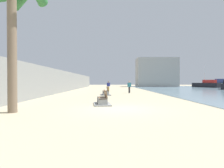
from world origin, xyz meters
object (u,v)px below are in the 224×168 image
at_px(bench_far, 106,93).
at_px(person_standing, 108,85).
at_px(person_walking, 129,86).
at_px(bench_near, 103,101).
at_px(boat_mid_bay, 219,84).
at_px(boat_distant, 206,84).
at_px(palm_tree, 11,1).

relative_size(bench_far, person_standing, 1.37).
relative_size(person_walking, person_standing, 1.02).
bearing_deg(bench_near, bench_far, 89.88).
xyz_separation_m(person_standing, boat_mid_bay, (31.76, 24.19, -0.05)).
relative_size(person_walking, boat_distant, 0.21).
distance_m(person_walking, boat_distant, 32.20).
xyz_separation_m(palm_tree, bench_far, (4.45, 12.06, -5.36)).
bearing_deg(person_walking, palm_tree, -115.53).
bearing_deg(boat_distant, person_walking, -134.00).
bearing_deg(palm_tree, bench_far, 69.75).
distance_m(palm_tree, bench_far, 13.92).
distance_m(bench_near, boat_mid_bay, 52.15).
relative_size(palm_tree, person_standing, 4.61).
bearing_deg(bench_far, person_walking, 50.23).
relative_size(bench_far, boat_mid_bay, 0.29).
distance_m(bench_near, person_standing, 16.99).
xyz_separation_m(bench_far, person_standing, (0.22, 8.13, 0.69)).
relative_size(boat_mid_bay, boat_distant, 1.00).
height_order(palm_tree, person_walking, palm_tree).
bearing_deg(person_walking, boat_distant, 46.00).
relative_size(person_standing, boat_distant, 0.21).
relative_size(palm_tree, bench_far, 3.36).
distance_m(palm_tree, boat_mid_bay, 57.61).
height_order(palm_tree, bench_near, palm_tree).
height_order(person_standing, boat_distant, boat_distant).
xyz_separation_m(bench_far, person_walking, (3.08, 3.70, 0.72)).
bearing_deg(person_walking, bench_far, -129.77).
height_order(bench_near, person_standing, person_standing).
bearing_deg(person_standing, palm_tree, -103.03).
height_order(bench_far, person_standing, person_standing).
bearing_deg(boat_distant, bench_near, -125.50).
bearing_deg(bench_near, person_walking, 76.13).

